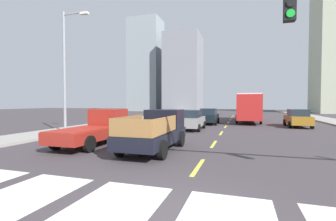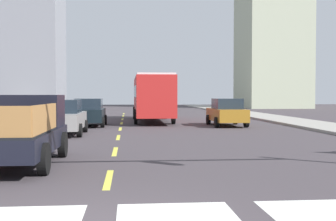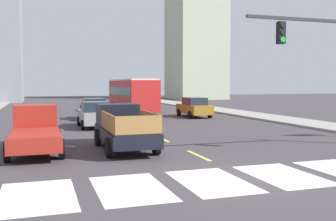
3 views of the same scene
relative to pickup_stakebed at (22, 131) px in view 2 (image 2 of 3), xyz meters
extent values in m
cube|color=#99958D|center=(14.69, 11.34, -0.86)|extent=(3.36, 110.00, 0.15)
cube|color=#DAD345|center=(2.58, -2.66, -0.93)|extent=(0.16, 2.40, 0.01)
cube|color=#DAD345|center=(2.58, 2.34, -0.93)|extent=(0.16, 2.40, 0.01)
cube|color=#DAD345|center=(2.58, 7.34, -0.93)|extent=(0.16, 2.40, 0.01)
cube|color=#DAD345|center=(2.58, 12.34, -0.93)|extent=(0.16, 2.40, 0.01)
cube|color=#DAD345|center=(2.58, 17.34, -0.93)|extent=(0.16, 2.40, 0.01)
cube|color=#DAD345|center=(2.58, 22.34, -0.93)|extent=(0.16, 2.40, 0.01)
cube|color=#DAD345|center=(2.58, 27.34, -0.93)|extent=(0.16, 2.40, 0.01)
cube|color=#DAD345|center=(2.58, 32.34, -0.93)|extent=(0.16, 2.40, 0.01)
cube|color=black|center=(0.00, -0.44, -0.26)|extent=(1.96, 5.20, 0.56)
cube|color=black|center=(0.00, 1.26, 0.52)|extent=(1.84, 1.60, 1.00)
cube|color=#19232D|center=(0.00, 1.70, 0.70)|extent=(1.72, 0.08, 0.56)
cube|color=black|center=(0.00, -1.39, 0.05)|extent=(1.84, 3.30, 0.06)
cylinder|color=black|center=(0.98, 1.12, -0.54)|extent=(0.22, 0.80, 0.80)
cylinder|color=black|center=(0.98, -2.00, -0.54)|extent=(0.22, 0.80, 0.80)
cube|color=olive|center=(0.90, -1.39, 0.43)|extent=(0.06, 3.17, 0.70)
cube|color=red|center=(4.79, 19.16, 0.91)|extent=(2.50, 10.80, 2.70)
cube|color=#19232D|center=(4.79, 19.16, 1.26)|extent=(2.52, 9.94, 0.80)
cube|color=silver|center=(4.79, 19.16, 2.32)|extent=(2.40, 10.37, 0.12)
cylinder|color=black|center=(3.54, 22.51, -0.44)|extent=(0.22, 1.00, 1.00)
cylinder|color=black|center=(6.04, 22.51, -0.44)|extent=(0.22, 1.00, 1.00)
cylinder|color=black|center=(3.54, 16.19, -0.44)|extent=(0.22, 1.00, 1.00)
cylinder|color=black|center=(6.04, 16.19, -0.44)|extent=(0.22, 1.00, 1.00)
cube|color=#9C6A1E|center=(9.19, 14.19, -0.24)|extent=(1.80, 4.40, 0.76)
cube|color=#1E2833|center=(9.19, 14.04, 0.46)|extent=(1.58, 2.11, 0.64)
cylinder|color=black|center=(8.29, 15.56, -0.62)|extent=(0.22, 0.64, 0.64)
cylinder|color=black|center=(10.09, 15.56, -0.62)|extent=(0.22, 0.64, 0.64)
cylinder|color=black|center=(8.29, 12.83, -0.62)|extent=(0.22, 0.64, 0.64)
cylinder|color=black|center=(10.09, 12.83, -0.62)|extent=(0.22, 0.64, 0.64)
cube|color=gray|center=(-0.10, 8.92, -0.24)|extent=(1.80, 4.40, 0.76)
cube|color=#1E2833|center=(-0.10, 8.77, 0.46)|extent=(1.58, 2.11, 0.64)
cylinder|color=black|center=(-1.00, 10.28, -0.62)|extent=(0.22, 0.64, 0.64)
cylinder|color=black|center=(0.80, 10.28, -0.62)|extent=(0.22, 0.64, 0.64)
cylinder|color=black|center=(-1.00, 7.55, -0.62)|extent=(0.22, 0.64, 0.64)
cylinder|color=black|center=(0.80, 7.55, -0.62)|extent=(0.22, 0.64, 0.64)
cube|color=black|center=(0.61, 14.82, -0.24)|extent=(1.80, 4.40, 0.76)
cube|color=#1E2833|center=(0.61, 14.67, 0.46)|extent=(1.58, 2.11, 0.64)
cylinder|color=black|center=(-0.29, 16.18, -0.62)|extent=(0.22, 0.64, 0.64)
cylinder|color=black|center=(1.51, 16.18, -0.62)|extent=(0.22, 0.64, 0.64)
cylinder|color=black|center=(-0.29, 13.45, -0.62)|extent=(0.22, 0.64, 0.64)
cylinder|color=black|center=(1.51, 13.45, -0.62)|extent=(0.22, 0.64, 0.64)
cube|color=gray|center=(-10.53, 49.04, 9.00)|extent=(8.74, 9.81, 19.87)
camera|label=1|loc=(4.08, -11.14, 1.41)|focal=25.29mm
camera|label=2|loc=(3.04, -12.89, 1.03)|focal=46.96mm
camera|label=3|loc=(-3.49, -17.17, 2.01)|focal=41.58mm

